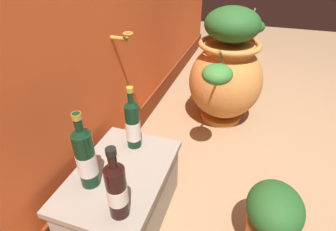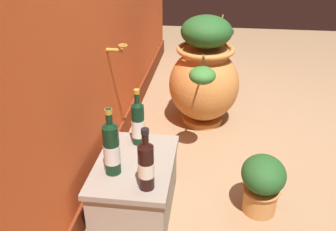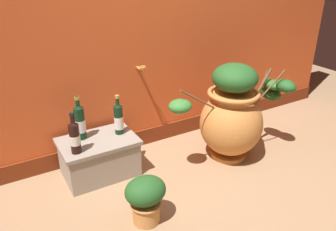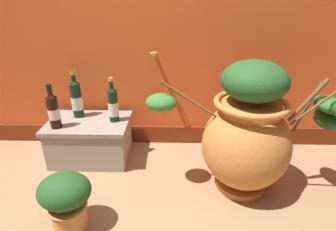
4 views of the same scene
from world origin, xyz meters
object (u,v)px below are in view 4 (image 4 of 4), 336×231
wine_bottle_middle (53,110)px  wine_bottle_right (113,104)px  potted_shrub (66,199)px  terracotta_urn (249,133)px  wine_bottle_left (76,98)px

wine_bottle_middle → wine_bottle_right: size_ratio=0.96×
wine_bottle_middle → potted_shrub: (0.27, -0.58, -0.26)m
terracotta_urn → wine_bottle_middle: bearing=170.4°
wine_bottle_middle → wine_bottle_right: 0.40m
wine_bottle_left → wine_bottle_middle: (-0.10, -0.19, -0.01)m
wine_bottle_right → potted_shrub: wine_bottle_right is taller
terracotta_urn → wine_bottle_right: terracotta_urn is taller
terracotta_urn → wine_bottle_left: bearing=161.2°
wine_bottle_left → wine_bottle_right: 0.30m
terracotta_urn → potted_shrub: 1.10m
wine_bottle_left → wine_bottle_middle: bearing=-117.3°
terracotta_urn → wine_bottle_left: terracotta_urn is taller
potted_shrub → terracotta_urn: bearing=19.5°
terracotta_urn → wine_bottle_right: (-0.90, 0.33, 0.04)m
wine_bottle_left → potted_shrub: bearing=-77.3°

